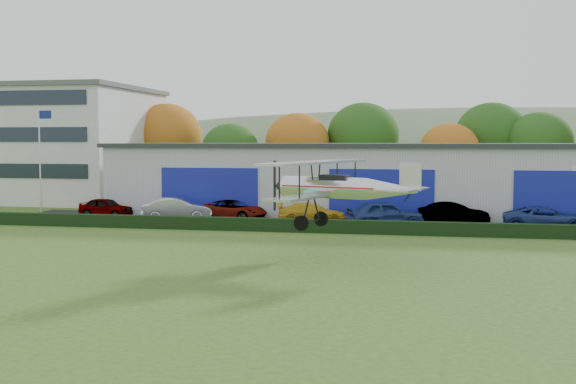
% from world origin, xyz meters
% --- Properties ---
extents(ground, '(300.00, 300.00, 0.00)m').
position_xyz_m(ground, '(0.00, 0.00, 0.00)').
color(ground, '#345C1D').
rests_on(ground, ground).
extents(apron, '(48.00, 9.00, 0.05)m').
position_xyz_m(apron, '(3.00, 21.00, 0.03)').
color(apron, black).
rests_on(apron, ground).
extents(hedge, '(46.00, 0.60, 0.80)m').
position_xyz_m(hedge, '(3.00, 16.20, 0.40)').
color(hedge, black).
rests_on(hedge, ground).
extents(hangar, '(40.60, 12.60, 5.30)m').
position_xyz_m(hangar, '(5.00, 27.98, 2.66)').
color(hangar, '#B2B7BC').
rests_on(hangar, ground).
extents(office_block, '(20.60, 15.60, 10.40)m').
position_xyz_m(office_block, '(-28.00, 35.00, 5.21)').
color(office_block, silver).
rests_on(office_block, ground).
extents(flagpole, '(1.05, 0.10, 8.00)m').
position_xyz_m(flagpole, '(-19.88, 22.00, 4.78)').
color(flagpole, silver).
rests_on(flagpole, ground).
extents(tree_belt, '(75.70, 13.22, 10.12)m').
position_xyz_m(tree_belt, '(0.85, 40.62, 5.61)').
color(tree_belt, '#3D2614').
rests_on(tree_belt, ground).
extents(distant_hills, '(430.00, 196.00, 56.00)m').
position_xyz_m(distant_hills, '(-4.38, 140.00, -13.05)').
color(distant_hills, '#4C6642').
rests_on(distant_hills, ground).
extents(car_0, '(4.12, 2.14, 1.34)m').
position_xyz_m(car_0, '(-14.67, 21.63, 0.72)').
color(car_0, gray).
rests_on(car_0, apron).
extents(car_1, '(5.02, 3.09, 1.56)m').
position_xyz_m(car_1, '(-8.74, 20.15, 0.83)').
color(car_1, silver).
rests_on(car_1, apron).
extents(car_2, '(5.29, 3.42, 1.35)m').
position_xyz_m(car_2, '(-5.12, 21.33, 0.73)').
color(car_2, gray).
rests_on(car_2, apron).
extents(car_3, '(4.77, 2.44, 1.33)m').
position_xyz_m(car_3, '(0.54, 20.54, 0.71)').
color(car_3, gold).
rests_on(car_3, apron).
extents(car_4, '(5.25, 3.65, 1.66)m').
position_xyz_m(car_4, '(5.41, 19.47, 0.88)').
color(car_4, navy).
rests_on(car_4, apron).
extents(car_5, '(4.67, 2.63, 1.46)m').
position_xyz_m(car_5, '(9.75, 21.63, 0.78)').
color(car_5, gray).
rests_on(car_5, apron).
extents(car_6, '(5.30, 2.75, 1.43)m').
position_xyz_m(car_6, '(15.19, 19.70, 0.76)').
color(car_6, navy).
rests_on(car_6, apron).
extents(biplane, '(7.44, 8.40, 3.16)m').
position_xyz_m(biplane, '(3.91, 6.71, 3.46)').
color(biplane, silver).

